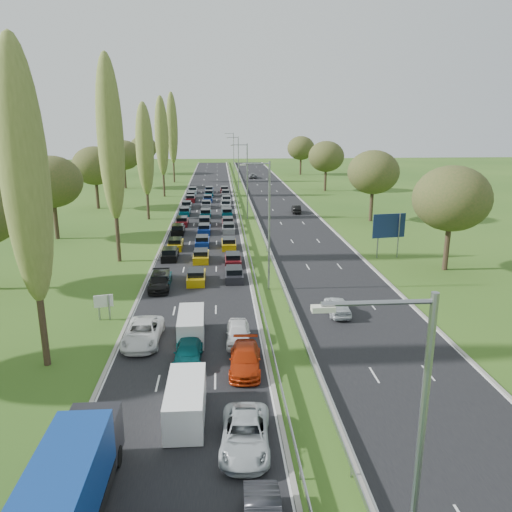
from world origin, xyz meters
name	(u,v)px	position (x,y,z in m)	size (l,w,h in m)	color
ground	(247,217)	(4.50, 80.00, 0.00)	(260.00, 260.00, 0.00)	#294F18
near_carriageway	(206,214)	(-2.25, 82.50, 0.00)	(10.50, 215.00, 0.04)	black
far_carriageway	(285,213)	(11.25, 82.50, 0.00)	(10.50, 215.00, 0.04)	black
central_reservation	(246,211)	(4.50, 82.50, 0.55)	(2.36, 215.00, 0.32)	gray
lamp_columns	(247,182)	(4.50, 78.00, 6.00)	(0.18, 140.18, 12.00)	gray
poplar_row	(133,144)	(-11.50, 68.17, 12.39)	(2.80, 127.80, 22.44)	#2D2116
woodland_left	(43,185)	(-22.00, 62.63, 7.68)	(8.00, 166.00, 11.10)	#2D2116
woodland_right	(391,178)	(24.00, 66.67, 7.68)	(8.00, 153.00, 11.10)	#2D2116
traffic_queue_fill	(206,217)	(-2.27, 77.68, 0.44)	(9.05, 68.51, 0.80)	#053F4C
near_car_2	(143,333)	(-5.69, 31.90, 0.78)	(2.52, 5.46, 1.52)	white
near_car_3	(160,282)	(-5.83, 43.85, 0.73)	(1.98, 4.87, 1.41)	black
near_car_7	(188,353)	(-2.28, 28.70, 0.67)	(1.83, 4.51, 1.31)	#05474B
near_car_8	(189,328)	(-2.48, 32.62, 0.70)	(1.60, 3.97, 1.35)	#A8850B
near_car_10	(245,434)	(1.01, 19.45, 0.73)	(2.36, 5.12, 1.42)	silver
near_car_11	(245,359)	(1.42, 27.35, 0.73)	(1.98, 4.87, 1.41)	#B62D0B
near_car_12	(238,333)	(1.15, 31.49, 0.74)	(1.71, 4.25, 1.45)	white
far_car_0	(337,306)	(9.53, 36.35, 0.73)	(1.67, 4.16, 1.42)	silver
far_car_1	(296,209)	(13.22, 82.82, 0.69)	(1.42, 4.08, 1.35)	black
far_car_2	(253,176)	(9.40, 137.10, 0.69)	(2.21, 4.79, 1.33)	slate
blue_lorry	(74,479)	(-5.97, 15.50, 1.84)	(2.31, 8.31, 3.51)	black
white_van_front	(186,399)	(-2.02, 22.32, 1.05)	(1.99, 5.07, 2.04)	white
white_van_rear	(191,325)	(-2.26, 32.66, 0.98)	(1.86, 4.75, 1.91)	silver
info_sign	(104,304)	(-9.40, 36.49, 1.37)	(1.48, 0.44, 2.10)	gray
direction_sign	(389,228)	(19.40, 53.20, 3.57)	(3.97, 0.70, 5.20)	gray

